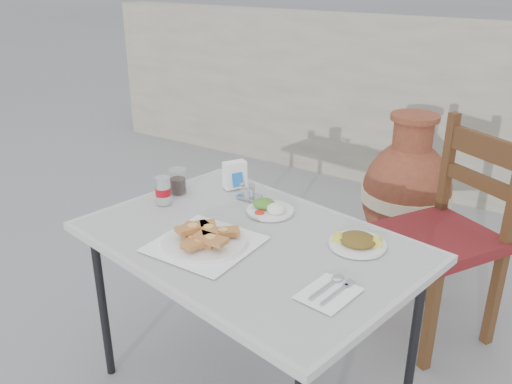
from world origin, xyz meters
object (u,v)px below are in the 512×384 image
Objects in this scene: salad_chopped_plate at (358,241)px; cola_glass at (178,182)px; terracotta_urn at (406,196)px; chair at (447,232)px; salad_rice_plate at (270,208)px; soda_can at (163,190)px; pide_plate at (205,236)px; cafe_table at (249,249)px; napkin_holder at (235,175)px; condiment_caddy at (249,193)px.

cola_glass is (-0.78, 0.01, 0.03)m from salad_chopped_plate.
terracotta_urn reaches higher than cola_glass.
chair is 1.14× the size of terracotta_urn.
soda_can is at bearing -157.42° from salad_rice_plate.
pide_plate reaches higher than salad_rice_plate.
cafe_table is 0.17m from pide_plate.
napkin_holder is (0.14, 0.28, 0.00)m from soda_can.
cola_glass is (-0.02, 0.11, -0.01)m from soda_can.
terracotta_urn is at bearing 81.74° from pide_plate.
pide_plate is 2.99× the size of soda_can.
salad_chopped_plate is 1.23m from terracotta_urn.
condiment_caddy is at bearing 124.12° from cafe_table.
salad_rice_plate is 0.21× the size of terracotta_urn.
salad_rice_plate is at bearing 6.70° from cola_glass.
pide_plate is 1.68× the size of salad_chopped_plate.
napkin_holder reaches higher than salad_rice_plate.
napkin_holder is (-0.25, 0.12, 0.04)m from salad_rice_plate.
cola_glass is 0.23m from napkin_holder.
soda_can reaches higher than cola_glass.
salad_chopped_plate is 1.70× the size of napkin_holder.
pide_plate is at bearing -97.55° from salad_rice_plate.
cola_glass is 1.16× the size of condiment_caddy.
terracotta_urn is (0.57, 1.16, -0.34)m from cola_glass.
salad_rice_plate is at bearing -24.87° from condiment_caddy.
salad_chopped_plate is at bearing 7.34° from soda_can.
condiment_caddy is at bearing 2.35° from napkin_holder.
napkin_holder reaches higher than cafe_table.
chair is (0.52, 0.59, -0.21)m from salad_rice_plate.
cafe_table is at bearing -156.08° from salad_chopped_plate.
soda_can is at bearing -113.34° from terracotta_urn.
chair is (0.90, 0.75, -0.25)m from soda_can.
condiment_caddy is at bearing -106.04° from terracotta_urn.
pide_plate is 3.71× the size of condiment_caddy.
cola_glass is 0.89× the size of napkin_holder.
salad_chopped_plate is at bearing -72.15° from chair.
terracotta_urn reaches higher than cafe_table.
pide_plate is at bearing -37.94° from cola_glass.
terracotta_urn is (0.41, 0.99, -0.35)m from napkin_holder.
terracotta_urn is (-0.35, 0.52, -0.10)m from chair.
chair reaches higher than napkin_holder.
condiment_caddy is (0.25, 0.22, -0.03)m from soda_can.
cola_glass is at bearing -103.14° from napkin_holder.
napkin_holder is (-0.29, 0.33, 0.10)m from cafe_table.
soda_can is (-0.43, 0.05, 0.10)m from cafe_table.
salad_rice_plate is at bearing -101.32° from chair.
cola_glass reaches higher than condiment_caddy.
cafe_table is at bearing -55.88° from condiment_caddy.
salad_chopped_plate is at bearing -79.72° from terracotta_urn.
salad_chopped_plate is 0.77m from soda_can.
cafe_table is at bearing 53.12° from pide_plate.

